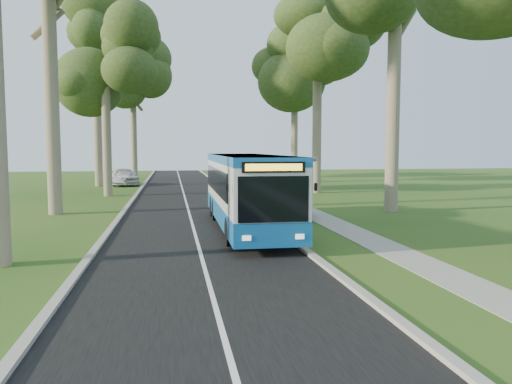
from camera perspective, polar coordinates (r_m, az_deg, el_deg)
ground at (r=20.46m, az=2.95°, el=-4.80°), size 120.00×120.00×0.00m
road at (r=29.89m, az=-7.84°, el=-1.71°), size 7.00×100.00×0.02m
kerb_east at (r=30.19m, az=-1.19°, el=-1.50°), size 0.25×100.00×0.12m
kerb_west at (r=29.98m, az=-14.55°, el=-1.71°), size 0.25×100.00×0.12m
centre_line at (r=29.89m, az=-7.84°, el=-1.69°), size 0.12×100.00×0.00m
footpath at (r=30.78m, az=4.35°, el=-1.48°), size 1.50×100.00×0.02m
bus at (r=21.45m, az=-1.11°, el=0.13°), size 2.62×12.09×3.20m
bus_stop_sign at (r=19.27m, az=5.99°, el=-0.62°), size 0.17×0.35×2.57m
bus_shelter at (r=24.19m, az=4.88°, el=1.70°), size 3.09×3.90×2.95m
litter_bin at (r=26.32m, az=1.88°, el=-1.46°), size 0.58×0.58×1.02m
car_white at (r=48.65m, az=-14.82°, el=1.73°), size 3.42×5.35×1.70m
car_silver at (r=48.19m, az=-14.84°, el=1.50°), size 2.20×4.29×1.35m
tree_west_c at (r=38.45m, az=-16.89°, el=14.01°), size 5.20×5.20×12.99m
tree_west_d at (r=49.05m, az=-17.88°, el=15.87°), size 5.20×5.20×17.49m
tree_west_e at (r=58.31m, az=-13.91°, el=12.28°), size 5.20×5.20×14.86m
tree_east_c at (r=40.23m, az=7.08°, el=17.27°), size 5.20×5.20×16.29m
tree_east_d at (r=51.78m, az=4.46°, el=13.55°), size 5.20×5.20×15.11m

